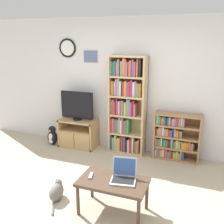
{
  "coord_description": "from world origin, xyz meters",
  "views": [
    {
      "loc": [
        1.41,
        -2.82,
        2.2
      ],
      "look_at": [
        -0.06,
        1.09,
        1.02
      ],
      "focal_mm": 42.0,
      "sensor_mm": 36.0,
      "label": 1
    }
  ],
  "objects_px": {
    "laptop": "(124,175)",
    "bookshelf_short": "(174,137)",
    "television": "(77,106)",
    "tv_stand": "(78,133)",
    "cat": "(57,191)",
    "penguin_figurine": "(52,136)",
    "remote_near_laptop": "(91,176)",
    "bookshelf_tall": "(126,106)",
    "coffee_table": "(113,184)"
  },
  "relations": [
    {
      "from": "tv_stand",
      "to": "bookshelf_tall",
      "type": "height_order",
      "value": "bookshelf_tall"
    },
    {
      "from": "bookshelf_tall",
      "to": "cat",
      "type": "xyz_separation_m",
      "value": [
        -0.42,
        -1.9,
        -0.83
      ]
    },
    {
      "from": "bookshelf_short",
      "to": "laptop",
      "type": "relative_size",
      "value": 2.44
    },
    {
      "from": "tv_stand",
      "to": "television",
      "type": "bearing_deg",
      "value": 136.44
    },
    {
      "from": "bookshelf_short",
      "to": "cat",
      "type": "height_order",
      "value": "bookshelf_short"
    },
    {
      "from": "cat",
      "to": "tv_stand",
      "type": "bearing_deg",
      "value": 100.1
    },
    {
      "from": "television",
      "to": "coffee_table",
      "type": "height_order",
      "value": "television"
    },
    {
      "from": "television",
      "to": "bookshelf_tall",
      "type": "xyz_separation_m",
      "value": [
        1.02,
        0.09,
        0.07
      ]
    },
    {
      "from": "coffee_table",
      "to": "remote_near_laptop",
      "type": "relative_size",
      "value": 5.31
    },
    {
      "from": "bookshelf_short",
      "to": "coffee_table",
      "type": "bearing_deg",
      "value": -105.28
    },
    {
      "from": "tv_stand",
      "to": "bookshelf_short",
      "type": "bearing_deg",
      "value": 3.18
    },
    {
      "from": "tv_stand",
      "to": "television",
      "type": "height_order",
      "value": "television"
    },
    {
      "from": "coffee_table",
      "to": "laptop",
      "type": "distance_m",
      "value": 0.19
    },
    {
      "from": "bookshelf_short",
      "to": "coffee_table",
      "type": "relative_size",
      "value": 1.01
    },
    {
      "from": "cat",
      "to": "penguin_figurine",
      "type": "relative_size",
      "value": 1.23
    },
    {
      "from": "tv_stand",
      "to": "penguin_figurine",
      "type": "height_order",
      "value": "tv_stand"
    },
    {
      "from": "television",
      "to": "cat",
      "type": "xyz_separation_m",
      "value": [
        0.61,
        -1.81,
        -0.76
      ]
    },
    {
      "from": "cat",
      "to": "bookshelf_tall",
      "type": "bearing_deg",
      "value": 69.29
    },
    {
      "from": "tv_stand",
      "to": "coffee_table",
      "type": "distance_m",
      "value": 2.29
    },
    {
      "from": "tv_stand",
      "to": "laptop",
      "type": "distance_m",
      "value": 2.32
    },
    {
      "from": "bookshelf_tall",
      "to": "television",
      "type": "bearing_deg",
      "value": -174.97
    },
    {
      "from": "laptop",
      "to": "bookshelf_short",
      "type": "bearing_deg",
      "value": 67.22
    },
    {
      "from": "tv_stand",
      "to": "coffee_table",
      "type": "bearing_deg",
      "value": -51.07
    },
    {
      "from": "tv_stand",
      "to": "coffee_table",
      "type": "xyz_separation_m",
      "value": [
        1.44,
        -1.78,
        0.11
      ]
    },
    {
      "from": "bookshelf_tall",
      "to": "remote_near_laptop",
      "type": "height_order",
      "value": "bookshelf_tall"
    },
    {
      "from": "television",
      "to": "penguin_figurine",
      "type": "relative_size",
      "value": 1.7
    },
    {
      "from": "coffee_table",
      "to": "remote_near_laptop",
      "type": "height_order",
      "value": "remote_near_laptop"
    },
    {
      "from": "bookshelf_tall",
      "to": "coffee_table",
      "type": "distance_m",
      "value": 2.01
    },
    {
      "from": "television",
      "to": "cat",
      "type": "bearing_deg",
      "value": -71.39
    },
    {
      "from": "bookshelf_short",
      "to": "remote_near_laptop",
      "type": "bearing_deg",
      "value": -113.61
    },
    {
      "from": "tv_stand",
      "to": "bookshelf_short",
      "type": "xyz_separation_m",
      "value": [
        1.96,
        0.11,
        0.14
      ]
    },
    {
      "from": "bookshelf_tall",
      "to": "bookshelf_short",
      "type": "relative_size",
      "value": 2.14
    },
    {
      "from": "laptop",
      "to": "remote_near_laptop",
      "type": "bearing_deg",
      "value": 179.72
    },
    {
      "from": "bookshelf_short",
      "to": "penguin_figurine",
      "type": "relative_size",
      "value": 2.17
    },
    {
      "from": "tv_stand",
      "to": "cat",
      "type": "xyz_separation_m",
      "value": [
        0.6,
        -1.8,
        -0.17
      ]
    },
    {
      "from": "penguin_figurine",
      "to": "remote_near_laptop",
      "type": "bearing_deg",
      "value": -44.64
    },
    {
      "from": "television",
      "to": "penguin_figurine",
      "type": "distance_m",
      "value": 0.9
    },
    {
      "from": "cat",
      "to": "penguin_figurine",
      "type": "height_order",
      "value": "penguin_figurine"
    },
    {
      "from": "cat",
      "to": "penguin_figurine",
      "type": "bearing_deg",
      "value": 116.25
    },
    {
      "from": "tv_stand",
      "to": "remote_near_laptop",
      "type": "bearing_deg",
      "value": -57.63
    },
    {
      "from": "tv_stand",
      "to": "bookshelf_tall",
      "type": "xyz_separation_m",
      "value": [
        1.02,
        0.1,
        0.66
      ]
    },
    {
      "from": "laptop",
      "to": "penguin_figurine",
      "type": "bearing_deg",
      "value": 132.63
    },
    {
      "from": "bookshelf_tall",
      "to": "penguin_figurine",
      "type": "relative_size",
      "value": 4.65
    },
    {
      "from": "tv_stand",
      "to": "laptop",
      "type": "relative_size",
      "value": 2.12
    },
    {
      "from": "television",
      "to": "tv_stand",
      "type": "bearing_deg",
      "value": -43.56
    },
    {
      "from": "tv_stand",
      "to": "bookshelf_tall",
      "type": "bearing_deg",
      "value": 5.56
    },
    {
      "from": "coffee_table",
      "to": "cat",
      "type": "bearing_deg",
      "value": -178.91
    },
    {
      "from": "bookshelf_tall",
      "to": "cat",
      "type": "height_order",
      "value": "bookshelf_tall"
    },
    {
      "from": "television",
      "to": "remote_near_laptop",
      "type": "distance_m",
      "value": 2.16
    },
    {
      "from": "remote_near_laptop",
      "to": "television",
      "type": "bearing_deg",
      "value": 108.28
    }
  ]
}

